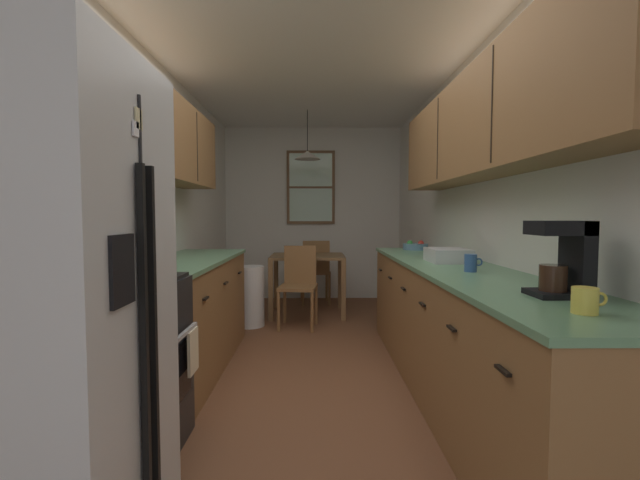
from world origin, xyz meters
name	(u,v)px	position (x,y,z in m)	size (l,w,h in m)	color
ground_plane	(312,354)	(0.00, 1.00, 0.00)	(12.00, 12.00, 0.00)	brown
wall_left	(158,212)	(-1.35, 1.00, 1.27)	(0.10, 9.00, 2.55)	silver
wall_right	(464,212)	(1.35, 1.00, 1.27)	(0.10, 9.00, 2.55)	silver
wall_back	(313,214)	(0.00, 3.65, 1.27)	(4.40, 0.10, 2.55)	silver
ceiling_slab	(311,60)	(0.00, 1.00, 2.59)	(4.40, 9.00, 0.08)	white
refrigerator	(37,316)	(-0.93, -1.29, 0.90)	(0.76, 0.73, 1.79)	silver
stove_range	(115,366)	(-0.99, -0.61, 0.47)	(0.66, 0.60, 1.10)	black
microwave_over_range	(86,132)	(-1.11, -0.61, 1.66)	(0.39, 0.62, 0.33)	white
counter_left	(188,314)	(-1.00, 0.65, 0.45)	(0.64, 1.91, 0.90)	olive
upper_cabinets_left	(165,140)	(-1.14, 0.60, 1.83)	(0.33, 1.99, 0.64)	olive
counter_right	(457,332)	(1.00, 0.09, 0.45)	(0.64, 3.37, 0.90)	olive
upper_cabinets_right	(485,125)	(1.14, 0.04, 1.84)	(0.33, 3.05, 0.67)	olive
dining_table	(308,265)	(-0.06, 2.56, 0.62)	(0.92, 0.75, 0.75)	brown
dining_chair_near	(299,282)	(-0.15, 1.98, 0.50)	(0.44, 0.44, 0.90)	olive
dining_chair_far	(316,269)	(0.04, 3.14, 0.50)	(0.43, 0.43, 0.90)	olive
pendant_light	(307,155)	(-0.06, 2.56, 2.00)	(0.32, 0.32, 0.61)	black
back_window	(311,187)	(-0.03, 3.58, 1.66)	(0.71, 0.05, 1.08)	brown
trash_bin	(250,296)	(-0.70, 1.98, 0.34)	(0.32, 0.32, 0.68)	white
storage_canister	(153,255)	(-1.00, -0.06, 0.99)	(0.11, 0.11, 0.18)	#265999
dish_towel	(193,351)	(-0.64, -0.46, 0.50)	(0.02, 0.16, 0.24)	beige
coffee_maker	(566,257)	(1.09, -0.98, 1.07)	(0.22, 0.18, 0.32)	black
mug_by_coffeemaker	(471,263)	(0.98, -0.18, 0.95)	(0.11, 0.07, 0.11)	#335999
mug_spare	(585,300)	(0.97, -1.30, 0.95)	(0.12, 0.09, 0.09)	#E5CC4C
fruit_bowl	(415,246)	(1.05, 1.52, 0.94)	(0.25, 0.25, 0.09)	#597F9E
dish_rack	(448,255)	(1.02, 0.37, 0.95)	(0.28, 0.34, 0.10)	silver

